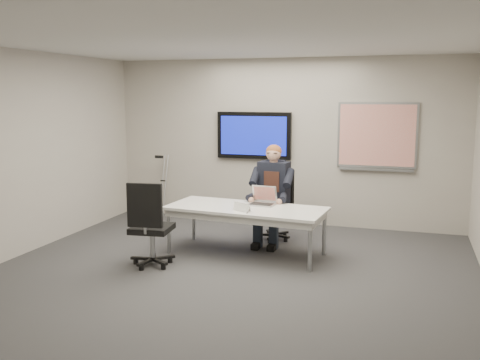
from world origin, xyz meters
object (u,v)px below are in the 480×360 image
(conference_table, at_px, (246,212))
(laptop, at_px, (263,200))
(office_chair_far, at_px, (276,218))
(seated_person, at_px, (270,204))
(office_chair_near, at_px, (151,240))

(conference_table, relative_size, laptop, 5.86)
(office_chair_far, distance_m, seated_person, 0.37)
(conference_table, bearing_deg, laptop, 60.24)
(seated_person, bearing_deg, office_chair_near, -121.98)
(conference_table, distance_m, office_chair_far, 0.96)
(seated_person, bearing_deg, office_chair_far, 92.57)
(office_chair_far, relative_size, seated_person, 0.71)
(office_chair_near, relative_size, seated_person, 0.76)
(conference_table, bearing_deg, office_chair_near, -134.01)
(conference_table, xyz_separation_m, office_chair_far, (0.20, 0.90, -0.27))
(conference_table, relative_size, office_chair_near, 2.00)
(seated_person, bearing_deg, laptop, -85.56)
(office_chair_near, distance_m, seated_person, 1.95)
(office_chair_far, relative_size, laptop, 2.72)
(office_chair_near, distance_m, laptop, 1.68)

